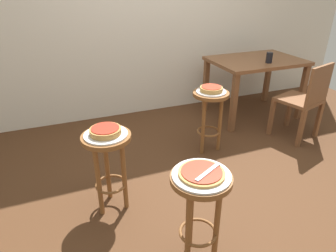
{
  "coord_description": "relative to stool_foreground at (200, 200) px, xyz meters",
  "views": [
    {
      "loc": [
        -1.17,
        -1.98,
        1.62
      ],
      "look_at": [
        -0.39,
        -0.02,
        0.57
      ],
      "focal_mm": 31.93,
      "sensor_mm": 36.0,
      "label": 1
    }
  ],
  "objects": [
    {
      "name": "stool_foreground",
      "position": [
        0.0,
        0.0,
        0.0
      ],
      "size": [
        0.35,
        0.35,
        0.63
      ],
      "color": "brown",
      "rests_on": "ground_plane"
    },
    {
      "name": "pizza_foreground",
      "position": [
        -0.0,
        -0.0,
        0.19
      ],
      "size": [
        0.26,
        0.26,
        0.02
      ],
      "color": "tan",
      "rests_on": "serving_plate_foreground"
    },
    {
      "name": "serving_plate_middle",
      "position": [
        -0.4,
        0.68,
        0.18
      ],
      "size": [
        0.31,
        0.31,
        0.01
      ],
      "primitive_type": "cylinder",
      "color": "silver",
      "rests_on": "stool_middle"
    },
    {
      "name": "serving_plate_leftside",
      "position": [
        0.71,
        1.18,
        0.18
      ],
      "size": [
        0.29,
        0.29,
        0.01
      ],
      "primitive_type": "cylinder",
      "color": "silver",
      "rests_on": "stool_leftside"
    },
    {
      "name": "pizza_leftside",
      "position": [
        0.71,
        1.18,
        0.2
      ],
      "size": [
        0.22,
        0.22,
        0.05
      ],
      "color": "tan",
      "rests_on": "serving_plate_leftside"
    },
    {
      "name": "stool_middle",
      "position": [
        -0.4,
        0.68,
        0.0
      ],
      "size": [
        0.35,
        0.35,
        0.63
      ],
      "color": "brown",
      "rests_on": "ground_plane"
    },
    {
      "name": "ground_plane",
      "position": [
        0.5,
        0.79,
        -0.46
      ],
      "size": [
        6.0,
        6.0,
        0.0
      ],
      "primitive_type": "plane",
      "color": "#4C2D19"
    },
    {
      "name": "wooden_chair",
      "position": [
        1.78,
        1.03,
        0.01
      ],
      "size": [
        0.5,
        0.5,
        0.85
      ],
      "color": "brown",
      "rests_on": "ground_plane"
    },
    {
      "name": "pizza_server_knife",
      "position": [
        0.03,
        -0.02,
        0.21
      ],
      "size": [
        0.21,
        0.12,
        0.01
      ],
      "primitive_type": "cube",
      "rotation": [
        0.0,
        0.0,
        0.48
      ],
      "color": "silver",
      "rests_on": "pizza_foreground"
    },
    {
      "name": "pizza_middle",
      "position": [
        -0.4,
        0.68,
        0.2
      ],
      "size": [
        0.22,
        0.22,
        0.05
      ],
      "color": "#B78442",
      "rests_on": "serving_plate_middle"
    },
    {
      "name": "serving_plate_foreground",
      "position": [
        -0.0,
        0.0,
        0.18
      ],
      "size": [
        0.33,
        0.33,
        0.01
      ],
      "primitive_type": "cylinder",
      "color": "silver",
      "rests_on": "stool_foreground"
    },
    {
      "name": "dining_table",
      "position": [
        1.67,
        1.78,
        0.17
      ],
      "size": [
        1.09,
        0.77,
        0.73
      ],
      "color": "brown",
      "rests_on": "ground_plane"
    },
    {
      "name": "cup_near_edge",
      "position": [
        1.69,
        1.58,
        0.33
      ],
      "size": [
        0.07,
        0.07,
        0.12
      ],
      "primitive_type": "cylinder",
      "color": "black",
      "rests_on": "dining_table"
    },
    {
      "name": "stool_leftside",
      "position": [
        0.71,
        1.18,
        0.0
      ],
      "size": [
        0.35,
        0.35,
        0.63
      ],
      "color": "brown",
      "rests_on": "ground_plane"
    }
  ]
}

